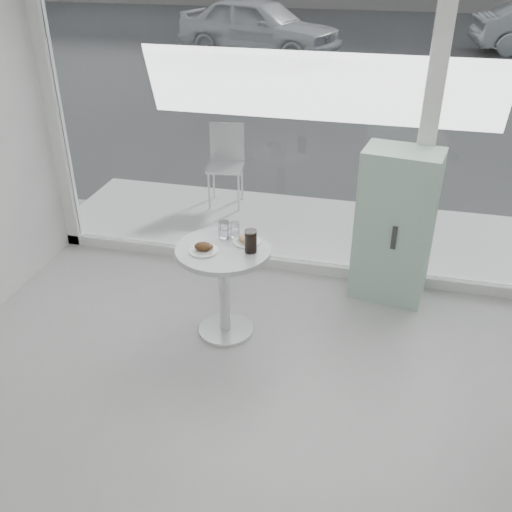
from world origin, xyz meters
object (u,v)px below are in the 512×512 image
(mint_cabinet, at_px, (395,226))
(cola_glass, at_px, (251,242))
(plate_fritter, at_px, (204,248))
(patio_chair, at_px, (226,159))
(water_tumbler_b, at_px, (235,230))
(car_white, at_px, (259,27))
(plate_donut, at_px, (247,240))
(water_tumbler_a, at_px, (224,231))
(main_table, at_px, (224,273))

(mint_cabinet, relative_size, cola_glass, 7.68)
(plate_fritter, bearing_deg, patio_chair, 102.62)
(water_tumbler_b, xyz_separation_m, cola_glass, (0.17, -0.20, 0.03))
(car_white, distance_m, plate_donut, 11.56)
(mint_cabinet, height_order, plate_donut, mint_cabinet)
(car_white, distance_m, cola_glass, 11.71)
(car_white, bearing_deg, cola_glass, -150.05)
(car_white, relative_size, water_tumbler_a, 31.38)
(mint_cabinet, xyz_separation_m, cola_glass, (-1.02, -0.89, 0.19))
(main_table, relative_size, cola_glass, 4.44)
(patio_chair, relative_size, plate_fritter, 4.14)
(car_white, bearing_deg, mint_cabinet, -143.88)
(patio_chair, bearing_deg, water_tumbler_a, -82.17)
(plate_donut, distance_m, cola_glass, 0.16)
(plate_donut, bearing_deg, car_white, 102.92)
(patio_chair, relative_size, water_tumbler_a, 6.79)
(plate_donut, bearing_deg, water_tumbler_b, 147.86)
(main_table, relative_size, water_tumbler_b, 6.37)
(water_tumbler_a, bearing_deg, patio_chair, 106.01)
(patio_chair, relative_size, car_white, 0.22)
(car_white, distance_m, plate_fritter, 11.71)
(plate_fritter, height_order, cola_glass, cola_glass)
(mint_cabinet, xyz_separation_m, plate_fritter, (-1.36, -0.97, 0.13))
(water_tumbler_a, distance_m, cola_glass, 0.30)
(mint_cabinet, bearing_deg, water_tumbler_b, -140.88)
(water_tumbler_a, bearing_deg, plate_fritter, -109.18)
(mint_cabinet, distance_m, car_white, 11.14)
(patio_chair, height_order, water_tumbler_b, patio_chair)
(car_white, relative_size, water_tumbler_b, 34.83)
(plate_fritter, height_order, water_tumbler_b, water_tumbler_b)
(water_tumbler_b, bearing_deg, cola_glass, -49.10)
(plate_donut, relative_size, water_tumbler_a, 1.59)
(plate_donut, relative_size, water_tumbler_b, 1.76)
(plate_fritter, bearing_deg, mint_cabinet, 35.38)
(patio_chair, height_order, cola_glass, patio_chair)
(plate_fritter, relative_size, cola_glass, 1.27)
(car_white, height_order, water_tumbler_a, car_white)
(water_tumbler_b, distance_m, cola_glass, 0.27)
(mint_cabinet, height_order, patio_chair, mint_cabinet)
(main_table, bearing_deg, patio_chair, 105.85)
(mint_cabinet, height_order, cola_glass, mint_cabinet)
(patio_chair, relative_size, cola_glass, 5.25)
(car_white, xyz_separation_m, plate_fritter, (2.31, -11.48, 0.08))
(plate_fritter, bearing_deg, plate_donut, 37.58)
(main_table, bearing_deg, mint_cabinet, 35.42)
(water_tumbler_a, bearing_deg, car_white, 102.05)
(patio_chair, bearing_deg, plate_donut, -78.04)
(plate_fritter, relative_size, water_tumbler_b, 1.82)
(cola_glass, bearing_deg, plate_donut, 116.08)
(main_table, xyz_separation_m, mint_cabinet, (1.24, 0.88, 0.12))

